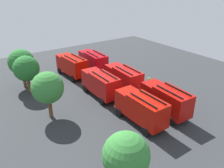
{
  "coord_description": "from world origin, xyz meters",
  "views": [
    {
      "loc": [
        -25.77,
        18.09,
        15.93
      ],
      "look_at": [
        0.0,
        0.0,
        1.4
      ],
      "focal_mm": 36.61,
      "sensor_mm": 36.0,
      "label": 1
    }
  ],
  "objects_px": {
    "tree_1": "(48,88)",
    "tree_3": "(21,62)",
    "traffic_cone_0": "(109,68)",
    "traffic_cone_1": "(126,103)",
    "traffic_cone_2": "(102,65)",
    "tree_2": "(26,69)",
    "fire_truck_2": "(93,61)",
    "tree_0": "(126,155)",
    "fire_truck_5": "(72,65)",
    "firefighter_0": "(149,82)",
    "firefighter_1": "(91,58)",
    "fire_truck_1": "(123,77)",
    "fire_truck_4": "(100,83)",
    "fire_truck_0": "(166,99)",
    "fire_truck_3": "(141,108)"
  },
  "relations": [
    {
      "from": "firefighter_0",
      "to": "firefighter_1",
      "type": "height_order",
      "value": "firefighter_1"
    },
    {
      "from": "fire_truck_0",
      "to": "tree_3",
      "type": "bearing_deg",
      "value": 36.82
    },
    {
      "from": "tree_0",
      "to": "traffic_cone_0",
      "type": "distance_m",
      "value": 28.09
    },
    {
      "from": "fire_truck_0",
      "to": "traffic_cone_0",
      "type": "xyz_separation_m",
      "value": [
        17.13,
        -3.07,
        -1.82
      ]
    },
    {
      "from": "firefighter_0",
      "to": "firefighter_1",
      "type": "relative_size",
      "value": 0.95
    },
    {
      "from": "fire_truck_1",
      "to": "firefighter_1",
      "type": "relative_size",
      "value": 4.05
    },
    {
      "from": "fire_truck_5",
      "to": "fire_truck_0",
      "type": "bearing_deg",
      "value": -170.41
    },
    {
      "from": "tree_3",
      "to": "fire_truck_1",
      "type": "bearing_deg",
      "value": -129.49
    },
    {
      "from": "firefighter_0",
      "to": "fire_truck_0",
      "type": "bearing_deg",
      "value": 66.52
    },
    {
      "from": "fire_truck_1",
      "to": "fire_truck_2",
      "type": "xyz_separation_m",
      "value": [
        9.48,
        -0.23,
        0.0
      ]
    },
    {
      "from": "firefighter_1",
      "to": "tree_2",
      "type": "distance_m",
      "value": 16.34
    },
    {
      "from": "fire_truck_1",
      "to": "traffic_cone_0",
      "type": "bearing_deg",
      "value": -18.08
    },
    {
      "from": "fire_truck_3",
      "to": "tree_1",
      "type": "height_order",
      "value": "tree_1"
    },
    {
      "from": "tree_2",
      "to": "traffic_cone_0",
      "type": "relative_size",
      "value": 8.98
    },
    {
      "from": "tree_3",
      "to": "tree_2",
      "type": "bearing_deg",
      "value": 178.87
    },
    {
      "from": "traffic_cone_2",
      "to": "tree_0",
      "type": "bearing_deg",
      "value": 150.67
    },
    {
      "from": "fire_truck_0",
      "to": "fire_truck_2",
      "type": "height_order",
      "value": "same"
    },
    {
      "from": "fire_truck_5",
      "to": "tree_0",
      "type": "height_order",
      "value": "tree_0"
    },
    {
      "from": "firefighter_0",
      "to": "traffic_cone_0",
      "type": "height_order",
      "value": "firefighter_0"
    },
    {
      "from": "fire_truck_2",
      "to": "traffic_cone_1",
      "type": "relative_size",
      "value": 11.98
    },
    {
      "from": "fire_truck_1",
      "to": "traffic_cone_0",
      "type": "height_order",
      "value": "fire_truck_1"
    },
    {
      "from": "tree_3",
      "to": "traffic_cone_0",
      "type": "xyz_separation_m",
      "value": [
        -1.5,
        -15.48,
        -3.87
      ]
    },
    {
      "from": "fire_truck_4",
      "to": "traffic_cone_0",
      "type": "height_order",
      "value": "fire_truck_4"
    },
    {
      "from": "tree_0",
      "to": "tree_2",
      "type": "distance_m",
      "value": 22.57
    },
    {
      "from": "traffic_cone_2",
      "to": "fire_truck_0",
      "type": "bearing_deg",
      "value": 171.34
    },
    {
      "from": "tree_2",
      "to": "fire_truck_4",
      "type": "bearing_deg",
      "value": -131.36
    },
    {
      "from": "traffic_cone_0",
      "to": "traffic_cone_1",
      "type": "relative_size",
      "value": 1.08
    },
    {
      "from": "traffic_cone_2",
      "to": "fire_truck_1",
      "type": "bearing_deg",
      "value": 163.93
    },
    {
      "from": "fire_truck_2",
      "to": "traffic_cone_0",
      "type": "distance_m",
      "value": 3.64
    },
    {
      "from": "fire_truck_1",
      "to": "tree_1",
      "type": "distance_m",
      "value": 12.33
    },
    {
      "from": "fire_truck_1",
      "to": "fire_truck_4",
      "type": "distance_m",
      "value": 4.05
    },
    {
      "from": "fire_truck_1",
      "to": "tree_3",
      "type": "distance_m",
      "value": 15.98
    },
    {
      "from": "firefighter_1",
      "to": "tree_0",
      "type": "xyz_separation_m",
      "value": [
        -29.23,
        13.79,
        2.84
      ]
    },
    {
      "from": "fire_truck_1",
      "to": "traffic_cone_1",
      "type": "xyz_separation_m",
      "value": [
        -3.99,
        2.51,
        -1.85
      ]
    },
    {
      "from": "fire_truck_4",
      "to": "traffic_cone_2",
      "type": "bearing_deg",
      "value": -32.9
    },
    {
      "from": "tree_0",
      "to": "tree_2",
      "type": "height_order",
      "value": "tree_2"
    },
    {
      "from": "tree_0",
      "to": "traffic_cone_0",
      "type": "xyz_separation_m",
      "value": [
        23.68,
        -14.7,
        -3.53
      ]
    },
    {
      "from": "tree_2",
      "to": "fire_truck_3",
      "type": "bearing_deg",
      "value": -151.9
    },
    {
      "from": "tree_3",
      "to": "traffic_cone_2",
      "type": "height_order",
      "value": "tree_3"
    },
    {
      "from": "tree_1",
      "to": "tree_3",
      "type": "distance_m",
      "value": 10.91
    },
    {
      "from": "fire_truck_2",
      "to": "traffic_cone_0",
      "type": "bearing_deg",
      "value": -104.44
    },
    {
      "from": "fire_truck_5",
      "to": "tree_0",
      "type": "distance_m",
      "value": 25.91
    },
    {
      "from": "fire_truck_4",
      "to": "tree_3",
      "type": "relative_size",
      "value": 1.16
    },
    {
      "from": "firefighter_0",
      "to": "tree_2",
      "type": "distance_m",
      "value": 18.74
    },
    {
      "from": "fire_truck_3",
      "to": "fire_truck_4",
      "type": "distance_m",
      "value": 8.54
    },
    {
      "from": "fire_truck_2",
      "to": "firefighter_0",
      "type": "height_order",
      "value": "fire_truck_2"
    },
    {
      "from": "fire_truck_1",
      "to": "tree_1",
      "type": "bearing_deg",
      "value": 96.55
    },
    {
      "from": "traffic_cone_0",
      "to": "traffic_cone_1",
      "type": "height_order",
      "value": "traffic_cone_0"
    },
    {
      "from": "fire_truck_4",
      "to": "traffic_cone_2",
      "type": "xyz_separation_m",
      "value": [
        10.63,
        -7.17,
        -1.83
      ]
    },
    {
      "from": "fire_truck_1",
      "to": "traffic_cone_0",
      "type": "distance_m",
      "value": 9.35
    }
  ]
}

